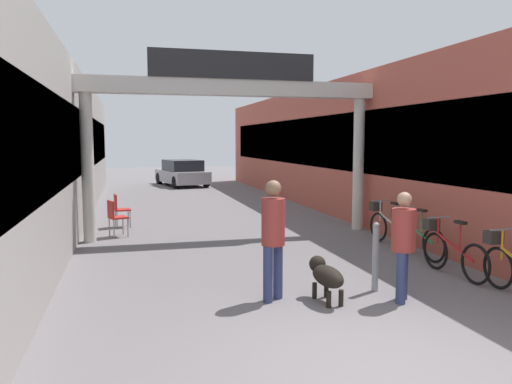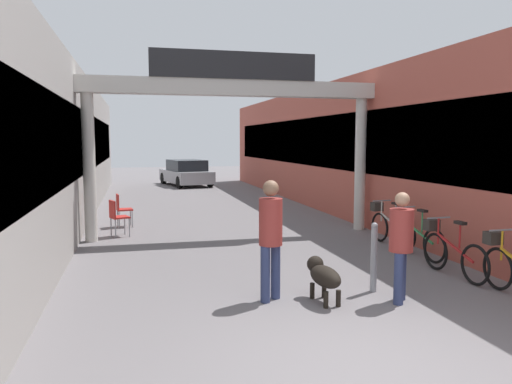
{
  "view_description": "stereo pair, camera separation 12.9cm",
  "coord_description": "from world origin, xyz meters",
  "px_view_note": "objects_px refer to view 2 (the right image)",
  "views": [
    {
      "loc": [
        -2.46,
        -4.34,
        2.32
      ],
      "look_at": [
        0.0,
        5.23,
        1.3
      ],
      "focal_mm": 35.0,
      "sensor_mm": 36.0,
      "label": 1
    },
    {
      "loc": [
        -2.34,
        -4.38,
        2.32
      ],
      "look_at": [
        0.0,
        5.23,
        1.3
      ],
      "focal_mm": 35.0,
      "sensor_mm": 36.0,
      "label": 2
    }
  ],
  "objects_px": {
    "pedestrian_with_dog": "(271,232)",
    "parked_car_silver": "(186,173)",
    "bicycle_green_third": "(415,235)",
    "bollard_post_metal": "(374,257)",
    "bicycle_silver_farthest": "(390,225)",
    "dog_on_leash": "(323,275)",
    "cafe_chair_red_farther": "(122,207)",
    "cafe_chair_red_nearer": "(117,215)",
    "bicycle_red_second": "(450,250)",
    "pedestrian_companion": "(401,240)"
  },
  "relations": [
    {
      "from": "dog_on_leash",
      "to": "bicycle_green_third",
      "type": "relative_size",
      "value": 0.5
    },
    {
      "from": "pedestrian_companion",
      "to": "parked_car_silver",
      "type": "relative_size",
      "value": 0.37
    },
    {
      "from": "dog_on_leash",
      "to": "cafe_chair_red_farther",
      "type": "height_order",
      "value": "cafe_chair_red_farther"
    },
    {
      "from": "bicycle_red_second",
      "to": "bicycle_silver_farthest",
      "type": "relative_size",
      "value": 1.0
    },
    {
      "from": "bicycle_red_second",
      "to": "pedestrian_companion",
      "type": "bearing_deg",
      "value": -145.42
    },
    {
      "from": "dog_on_leash",
      "to": "bollard_post_metal",
      "type": "distance_m",
      "value": 0.98
    },
    {
      "from": "bicycle_red_second",
      "to": "pedestrian_with_dog",
      "type": "bearing_deg",
      "value": -170.31
    },
    {
      "from": "bicycle_silver_farthest",
      "to": "parked_car_silver",
      "type": "relative_size",
      "value": 0.39
    },
    {
      "from": "cafe_chair_red_nearer",
      "to": "cafe_chair_red_farther",
      "type": "height_order",
      "value": "same"
    },
    {
      "from": "dog_on_leash",
      "to": "parked_car_silver",
      "type": "xyz_separation_m",
      "value": [
        -0.04,
        19.27,
        0.26
      ]
    },
    {
      "from": "pedestrian_with_dog",
      "to": "cafe_chair_red_nearer",
      "type": "distance_m",
      "value": 6.04
    },
    {
      "from": "pedestrian_companion",
      "to": "parked_car_silver",
      "type": "bearing_deg",
      "value": 93.23
    },
    {
      "from": "bicycle_red_second",
      "to": "cafe_chair_red_nearer",
      "type": "bearing_deg",
      "value": 138.92
    },
    {
      "from": "cafe_chair_red_nearer",
      "to": "parked_car_silver",
      "type": "bearing_deg",
      "value": 77.36
    },
    {
      "from": "bicycle_red_second",
      "to": "cafe_chair_red_farther",
      "type": "relative_size",
      "value": 1.9
    },
    {
      "from": "bollard_post_metal",
      "to": "parked_car_silver",
      "type": "height_order",
      "value": "parked_car_silver"
    },
    {
      "from": "bicycle_red_second",
      "to": "dog_on_leash",
      "type": "bearing_deg",
      "value": -163.25
    },
    {
      "from": "bicycle_green_third",
      "to": "parked_car_silver",
      "type": "xyz_separation_m",
      "value": [
        -2.87,
        17.04,
        0.21
      ]
    },
    {
      "from": "dog_on_leash",
      "to": "parked_car_silver",
      "type": "bearing_deg",
      "value": 90.11
    },
    {
      "from": "bicycle_green_third",
      "to": "pedestrian_companion",
      "type": "bearing_deg",
      "value": -124.92
    },
    {
      "from": "pedestrian_companion",
      "to": "bollard_post_metal",
      "type": "height_order",
      "value": "pedestrian_companion"
    },
    {
      "from": "pedestrian_with_dog",
      "to": "dog_on_leash",
      "type": "relative_size",
      "value": 2.08
    },
    {
      "from": "pedestrian_companion",
      "to": "dog_on_leash",
      "type": "distance_m",
      "value": 1.22
    },
    {
      "from": "pedestrian_with_dog",
      "to": "parked_car_silver",
      "type": "bearing_deg",
      "value": 87.92
    },
    {
      "from": "bollard_post_metal",
      "to": "cafe_chair_red_farther",
      "type": "relative_size",
      "value": 1.21
    },
    {
      "from": "pedestrian_with_dog",
      "to": "bicycle_red_second",
      "type": "height_order",
      "value": "pedestrian_with_dog"
    },
    {
      "from": "dog_on_leash",
      "to": "bicycle_silver_farthest",
      "type": "xyz_separation_m",
      "value": [
        2.88,
        3.34,
        0.05
      ]
    },
    {
      "from": "bicycle_green_third",
      "to": "parked_car_silver",
      "type": "relative_size",
      "value": 0.39
    },
    {
      "from": "bicycle_silver_farthest",
      "to": "cafe_chair_red_farther",
      "type": "distance_m",
      "value": 6.99
    },
    {
      "from": "bicycle_red_second",
      "to": "parked_car_silver",
      "type": "height_order",
      "value": "parked_car_silver"
    },
    {
      "from": "dog_on_leash",
      "to": "bicycle_green_third",
      "type": "height_order",
      "value": "bicycle_green_third"
    },
    {
      "from": "dog_on_leash",
      "to": "cafe_chair_red_nearer",
      "type": "height_order",
      "value": "cafe_chair_red_nearer"
    },
    {
      "from": "bicycle_green_third",
      "to": "bollard_post_metal",
      "type": "height_order",
      "value": "bollard_post_metal"
    },
    {
      "from": "cafe_chair_red_nearer",
      "to": "bicycle_red_second",
      "type": "bearing_deg",
      "value": -41.08
    },
    {
      "from": "pedestrian_companion",
      "to": "cafe_chair_red_nearer",
      "type": "relative_size",
      "value": 1.79
    },
    {
      "from": "cafe_chair_red_nearer",
      "to": "cafe_chair_red_farther",
      "type": "xyz_separation_m",
      "value": [
        0.08,
        1.39,
        0.0
      ]
    },
    {
      "from": "bicycle_green_third",
      "to": "cafe_chair_red_farther",
      "type": "height_order",
      "value": "bicycle_green_third"
    },
    {
      "from": "bicycle_silver_farthest",
      "to": "cafe_chair_red_farther",
      "type": "xyz_separation_m",
      "value": [
        -5.86,
        3.81,
        0.1
      ]
    },
    {
      "from": "pedestrian_with_dog",
      "to": "dog_on_leash",
      "type": "height_order",
      "value": "pedestrian_with_dog"
    },
    {
      "from": "bicycle_green_third",
      "to": "parked_car_silver",
      "type": "height_order",
      "value": "parked_car_silver"
    },
    {
      "from": "cafe_chair_red_nearer",
      "to": "parked_car_silver",
      "type": "distance_m",
      "value": 13.84
    },
    {
      "from": "pedestrian_with_dog",
      "to": "pedestrian_companion",
      "type": "bearing_deg",
      "value": -15.83
    },
    {
      "from": "pedestrian_with_dog",
      "to": "bollard_post_metal",
      "type": "bearing_deg",
      "value": 1.45
    },
    {
      "from": "cafe_chair_red_nearer",
      "to": "bicycle_green_third",
      "type": "bearing_deg",
      "value": -30.91
    },
    {
      "from": "pedestrian_companion",
      "to": "pedestrian_with_dog",
      "type": "bearing_deg",
      "value": 164.17
    },
    {
      "from": "pedestrian_companion",
      "to": "parked_car_silver",
      "type": "distance_m",
      "value": 19.59
    },
    {
      "from": "bicycle_red_second",
      "to": "cafe_chair_red_nearer",
      "type": "xyz_separation_m",
      "value": [
        -5.7,
        4.97,
        0.1
      ]
    },
    {
      "from": "bicycle_red_second",
      "to": "bollard_post_metal",
      "type": "distance_m",
      "value": 1.79
    },
    {
      "from": "pedestrian_with_dog",
      "to": "bicycle_green_third",
      "type": "height_order",
      "value": "pedestrian_with_dog"
    },
    {
      "from": "bicycle_green_third",
      "to": "bicycle_red_second",
      "type": "bearing_deg",
      "value": -97.55
    }
  ]
}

